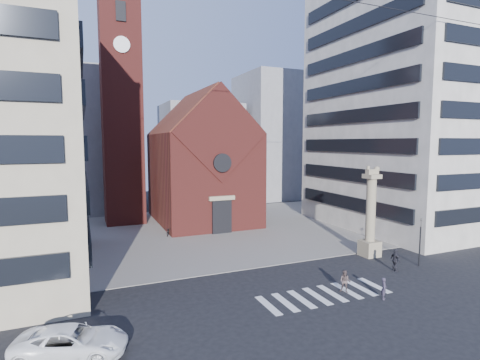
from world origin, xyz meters
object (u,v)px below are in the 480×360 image
Objects in this scene: pedestrian_2 at (396,260)px; scooter_0 at (168,231)px; lion_column at (370,221)px; pedestrian_0 at (384,288)px; traffic_light at (420,241)px; white_car at (71,342)px; pedestrian_1 at (345,281)px.

scooter_0 is (-15.16, 19.48, -0.43)m from pedestrian_2.
lion_column is 10.61m from pedestrian_0.
lion_column is at bearing 116.46° from traffic_light.
pedestrian_2 is 1.05× the size of scooter_0.
scooter_0 is (-10.04, 23.49, -0.24)m from pedestrian_0.
white_car reaches higher than pedestrian_0.
pedestrian_0 is 0.80× the size of pedestrian_2.
lion_column reaches higher than pedestrian_2.
pedestrian_0 is at bearing -152.47° from traffic_light.
lion_column is 4.62m from traffic_light.
lion_column is at bearing -6.89° from pedestrian_2.
white_car is 3.62× the size of pedestrian_0.
pedestrian_0 is 0.93× the size of pedestrian_1.
lion_column is 5.27× the size of pedestrian_1.
lion_column reaches higher than pedestrian_1.
pedestrian_0 is 25.54m from scooter_0.
pedestrian_1 is (-9.85, -2.22, -1.46)m from traffic_light.
white_car is at bearing -126.12° from pedestrian_1.
white_car is at bearing 103.84° from pedestrian_2.
traffic_light is 10.21m from pedestrian_1.
pedestrian_0 is (-8.12, -4.23, -1.52)m from traffic_light.
traffic_light is 28.24m from white_car.
scooter_0 is at bearing 136.65° from lion_column.
white_car is at bearing 134.85° from pedestrian_0.
traffic_light reaches higher than pedestrian_2.
lion_column is at bearing 88.45° from pedestrian_1.
pedestrian_1 is at bearing -68.65° from white_car.
traffic_light is at bearing 62.80° from pedestrian_1.
pedestrian_1 is at bearing 88.03° from pedestrian_0.
traffic_light is 9.28m from pedestrian_0.
scooter_0 is at bearing 133.31° from traffic_light.
scooter_0 is at bearing -5.89° from white_car.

